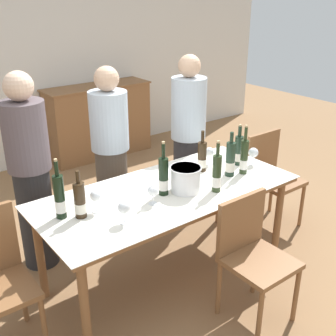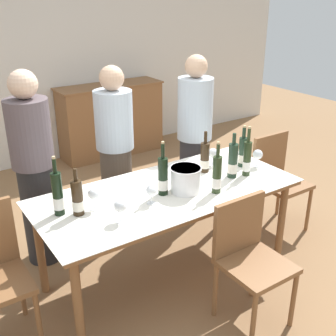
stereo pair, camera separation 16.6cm
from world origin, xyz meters
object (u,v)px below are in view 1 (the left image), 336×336
object	(u,v)px
wine_glass_3	(209,153)
wine_glass_0	(253,153)
chair_near_front	(252,250)
ice_bucket	(186,178)
person_host	(31,175)
wine_bottle_4	(217,174)
wine_glass_1	(124,208)
wine_bottle_7	(244,157)
chair_right_end	(270,172)
wine_bottle_6	(60,198)
dining_table	(168,198)
wine_bottle_1	(239,151)
wine_bottle_5	(230,160)
sideboard_cabinet	(99,121)
wine_bottle_0	(163,177)
person_guest_right	(188,139)
wine_bottle_3	(202,157)
wine_glass_4	(96,197)
person_guest_left	(111,156)
wine_glass_2	(153,192)

from	to	relation	value
wine_glass_3	wine_glass_0	bearing A→B (deg)	-37.90
chair_near_front	ice_bucket	bearing A→B (deg)	98.91
wine_glass_3	person_host	bearing A→B (deg)	156.11
wine_bottle_4	wine_glass_1	xyz separation A→B (m)	(-0.78, 0.02, -0.03)
wine_bottle_7	chair_near_front	world-z (taller)	wine_bottle_7
chair_right_end	wine_bottle_6	bearing A→B (deg)	179.29
dining_table	wine_bottle_1	world-z (taller)	wine_bottle_1
chair_right_end	wine_bottle_1	bearing A→B (deg)	-174.79
wine_bottle_6	wine_bottle_5	bearing A→B (deg)	-8.14
sideboard_cabinet	wine_bottle_5	size ratio (longest dim) A/B	3.91
wine_bottle_0	wine_bottle_6	world-z (taller)	wine_bottle_6
wine_glass_1	chair_near_front	distance (m)	0.91
sideboard_cabinet	chair_near_front	xyz separation A→B (m)	(-0.68, -3.36, 0.03)
sideboard_cabinet	wine_bottle_5	distance (m)	2.81
wine_bottle_0	wine_bottle_6	xyz separation A→B (m)	(-0.73, 0.14, 0.01)
wine_bottle_6	sideboard_cabinet	bearing A→B (deg)	56.97
wine_bottle_6	person_guest_right	world-z (taller)	person_guest_right
person_host	wine_bottle_7	bearing A→B (deg)	-32.26
wine_bottle_6	wine_bottle_3	bearing A→B (deg)	0.65
sideboard_cabinet	wine_glass_1	bearing A→B (deg)	-115.57
wine_glass_4	person_guest_left	size ratio (longest dim) A/B	0.10
person_host	wine_glass_2	bearing A→B (deg)	-58.90
dining_table	wine_bottle_5	distance (m)	0.60
wine_glass_2	wine_glass_4	bearing A→B (deg)	158.29
person_host	wine_glass_1	bearing A→B (deg)	-76.19
dining_table	person_guest_right	bearing A→B (deg)	41.86
sideboard_cabinet	dining_table	xyz separation A→B (m)	(-0.87, -2.68, 0.20)
wine_bottle_1	wine_glass_1	bearing A→B (deg)	-169.41
wine_bottle_3	wine_glass_3	bearing A→B (deg)	24.77
wine_bottle_7	wine_glass_1	xyz separation A→B (m)	(-1.18, -0.08, -0.03)
wine_bottle_0	wine_bottle_1	xyz separation A→B (m)	(0.84, 0.07, -0.01)
wine_bottle_3	chair_right_end	world-z (taller)	wine_bottle_3
wine_bottle_1	wine_bottle_3	distance (m)	0.35
wine_glass_3	wine_bottle_1	bearing A→B (deg)	-38.09
wine_glass_3	wine_glass_4	world-z (taller)	wine_glass_4
wine_bottle_5	person_guest_right	bearing A→B (deg)	74.26
wine_glass_3	person_guest_right	size ratio (longest dim) A/B	0.09
wine_glass_0	person_guest_right	xyz separation A→B (m)	(-0.10, 0.74, -0.06)
wine_bottle_7	wine_glass_0	distance (m)	0.22
wine_glass_3	chair_near_front	xyz separation A→B (m)	(-0.39, -0.87, -0.34)
dining_table	person_guest_left	bearing A→B (deg)	91.14
wine_bottle_6	person_guest_left	xyz separation A→B (m)	(0.78, 0.70, -0.11)
wine_glass_2	person_guest_left	world-z (taller)	person_guest_left
ice_bucket	person_host	world-z (taller)	person_host
wine_bottle_4	wine_bottle_6	size ratio (longest dim) A/B	0.95
chair_right_end	wine_bottle_7	bearing A→B (deg)	-161.67
wine_bottle_7	wine_bottle_4	bearing A→B (deg)	-165.27
sideboard_cabinet	wine_bottle_0	bearing A→B (deg)	-109.11
dining_table	wine_bottle_3	world-z (taller)	wine_bottle_3
dining_table	wine_bottle_4	world-z (taller)	wine_bottle_4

